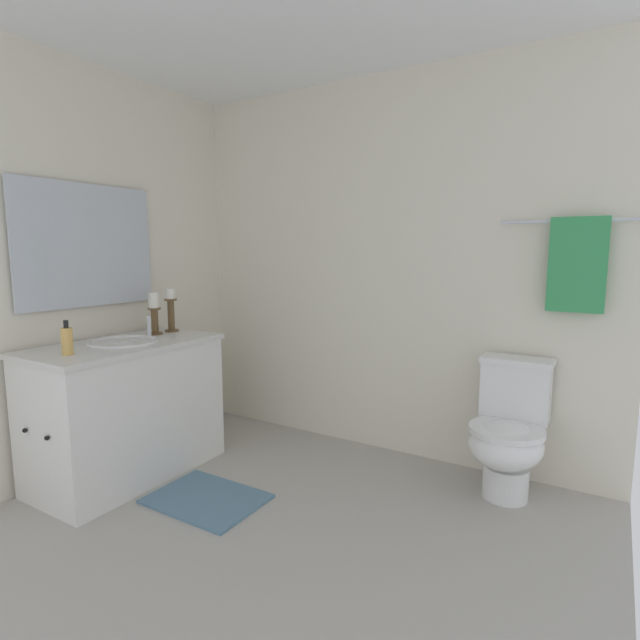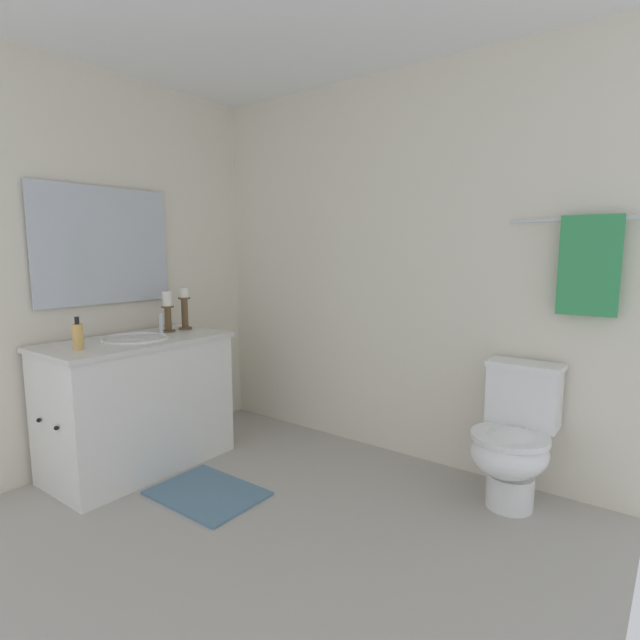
% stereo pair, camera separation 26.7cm
% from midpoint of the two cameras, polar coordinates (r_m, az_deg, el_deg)
% --- Properties ---
extents(floor, '(2.92, 2.32, 0.02)m').
position_cam_midpoint_polar(floor, '(2.64, -7.17, -22.83)').
color(floor, '#B2ADA3').
rests_on(floor, ground).
extents(wall_back, '(2.92, 0.04, 2.45)m').
position_cam_midpoint_polar(wall_back, '(3.26, 5.22, 5.91)').
color(wall_back, silver).
rests_on(wall_back, ground).
extents(wall_left, '(0.04, 2.32, 2.45)m').
position_cam_midpoint_polar(wall_left, '(3.39, -27.46, 5.12)').
color(wall_left, silver).
rests_on(wall_left, ground).
extents(vanity_cabinet, '(0.58, 1.10, 0.81)m').
position_cam_midpoint_polar(vanity_cabinet, '(3.24, -23.69, -9.47)').
color(vanity_cabinet, white).
rests_on(vanity_cabinet, ground).
extents(sink_basin, '(0.40, 0.40, 0.24)m').
position_cam_midpoint_polar(sink_basin, '(3.16, -24.05, -3.10)').
color(sink_basin, white).
rests_on(sink_basin, vanity_cabinet).
extents(mirror, '(0.02, 0.90, 0.73)m').
position_cam_midpoint_polar(mirror, '(3.34, -27.44, 7.66)').
color(mirror, silver).
extents(candle_holder_tall, '(0.09, 0.09, 0.29)m').
position_cam_midpoint_polar(candle_holder_tall, '(3.44, -19.05, 1.20)').
color(candle_holder_tall, brown).
rests_on(candle_holder_tall, vanity_cabinet).
extents(candle_holder_short, '(0.09, 0.09, 0.27)m').
position_cam_midpoint_polar(candle_holder_short, '(3.36, -20.83, 0.83)').
color(candle_holder_short, brown).
rests_on(candle_holder_short, vanity_cabinet).
extents(soap_bottle, '(0.06, 0.06, 0.18)m').
position_cam_midpoint_polar(soap_bottle, '(2.91, -29.64, -2.10)').
color(soap_bottle, '#E5B259').
rests_on(soap_bottle, vanity_cabinet).
extents(toilet, '(0.39, 0.54, 0.75)m').
position_cam_midpoint_polar(toilet, '(2.88, 18.51, -12.27)').
color(toilet, white).
rests_on(toilet, ground).
extents(towel_bar, '(0.80, 0.02, 0.02)m').
position_cam_midpoint_polar(towel_bar, '(2.89, 25.64, 10.35)').
color(towel_bar, silver).
extents(towel_near_vanity, '(0.28, 0.03, 0.50)m').
position_cam_midpoint_polar(towel_near_vanity, '(2.87, 25.32, 5.78)').
color(towel_near_vanity, '#389E59').
rests_on(towel_near_vanity, towel_bar).
extents(bath_mat, '(0.60, 0.44, 0.02)m').
position_cam_midpoint_polar(bath_mat, '(2.93, -15.72, -19.37)').
color(bath_mat, slate).
rests_on(bath_mat, ground).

